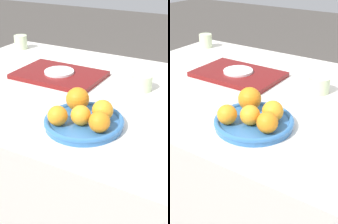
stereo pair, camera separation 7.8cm
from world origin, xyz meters
TOP-DOWN VIEW (x-y plane):
  - table at (0.00, 0.00)m, footprint 1.42×0.96m
  - fruit_platter at (0.13, -0.26)m, footprint 0.26×0.26m
  - orange_0 at (0.13, -0.29)m, footprint 0.06×0.06m
  - orange_1 at (0.18, -0.23)m, footprint 0.07×0.07m
  - orange_2 at (0.20, -0.30)m, footprint 0.06×0.06m
  - orange_3 at (0.08, -0.20)m, footprint 0.08×0.08m
  - orange_4 at (0.07, -0.32)m, footprint 0.06×0.06m
  - serving_tray at (-0.17, 0.06)m, footprint 0.38×0.25m
  - side_plate at (-0.17, 0.06)m, footprint 0.13×0.13m
  - cup_0 at (-0.60, 0.34)m, footprint 0.07×0.07m
  - cup_2 at (0.20, 0.10)m, footprint 0.08×0.08m

SIDE VIEW (x-z plane):
  - table at x=0.00m, z-range 0.00..0.77m
  - serving_tray at x=-0.17m, z-range 0.77..0.79m
  - fruit_platter at x=0.13m, z-range 0.77..0.80m
  - side_plate at x=-0.17m, z-range 0.79..0.80m
  - cup_2 at x=0.20m, z-range 0.77..0.83m
  - cup_0 at x=-0.60m, z-range 0.77..0.84m
  - orange_4 at x=0.07m, z-range 0.79..0.85m
  - orange_0 at x=0.13m, z-range 0.79..0.85m
  - orange_2 at x=0.20m, z-range 0.79..0.85m
  - orange_1 at x=0.18m, z-range 0.79..0.86m
  - orange_3 at x=0.08m, z-range 0.79..0.87m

